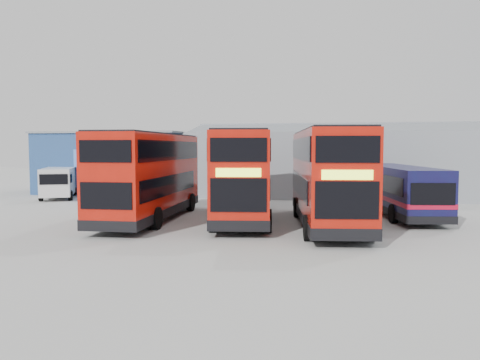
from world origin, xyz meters
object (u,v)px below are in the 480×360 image
at_px(office_block, 120,162).
at_px(double_decker_right, 327,178).
at_px(double_decker_left, 150,177).
at_px(maintenance_shed, 381,163).
at_px(panel_van, 59,181).
at_px(double_decker_centre, 243,176).
at_px(single_decker_blue, 398,191).

xyz_separation_m(office_block, double_decker_right, (17.67, -14.73, -0.24)).
bearing_deg(double_decker_left, maintenance_shed, -131.31).
height_order(double_decker_left, panel_van, double_decker_left).
height_order(maintenance_shed, double_decker_right, maintenance_shed).
distance_m(maintenance_shed, double_decker_centre, 17.85).
xyz_separation_m(maintenance_shed, panel_van, (-24.27, -7.86, -1.32)).
bearing_deg(panel_van, double_decker_left, -63.84).
xyz_separation_m(double_decker_right, panel_van, (-19.94, 8.89, -1.05)).
bearing_deg(double_decker_left, office_block, -62.02).
bearing_deg(maintenance_shed, double_decker_left, -129.20).
bearing_deg(panel_van, maintenance_shed, -6.72).
distance_m(maintenance_shed, single_decker_blue, 12.36).
bearing_deg(double_decker_right, double_decker_left, 171.55).
relative_size(maintenance_shed, double_decker_centre, 2.71).
bearing_deg(double_decker_centre, maintenance_shed, 52.67).
distance_m(double_decker_right, panel_van, 21.85).
height_order(office_block, panel_van, office_block).
bearing_deg(panel_van, double_decker_right, -48.67).
bearing_deg(maintenance_shed, panel_van, -162.07).
height_order(double_decker_right, single_decker_blue, double_decker_right).
xyz_separation_m(maintenance_shed, double_decker_right, (-4.33, -16.74, -0.27)).
relative_size(single_decker_blue, panel_van, 1.87).
bearing_deg(maintenance_shed, office_block, -174.79).
xyz_separation_m(double_decker_left, panel_van, (-10.73, 8.75, -1.00)).
bearing_deg(single_decker_blue, maintenance_shed, -100.40).
relative_size(double_decker_centre, panel_van, 2.00).
xyz_separation_m(office_block, panel_van, (-2.27, -5.85, -1.30)).
bearing_deg(double_decker_right, maintenance_shed, 67.89).
relative_size(office_block, double_decker_left, 1.12).
bearing_deg(double_decker_centre, single_decker_blue, 13.26).
bearing_deg(single_decker_blue, double_decker_centre, 12.52).
distance_m(double_decker_centre, panel_van, 17.40).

